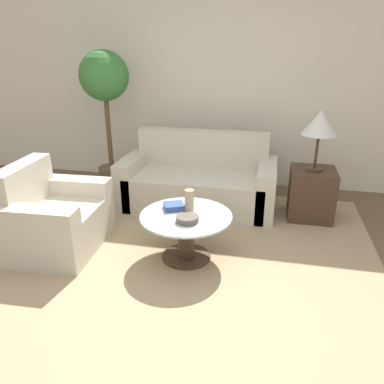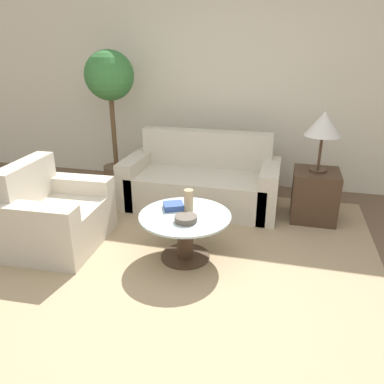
{
  "view_description": "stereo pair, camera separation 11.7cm",
  "coord_description": "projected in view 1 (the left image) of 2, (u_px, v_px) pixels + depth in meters",
  "views": [
    {
      "loc": [
        0.61,
        -2.21,
        1.84
      ],
      "look_at": [
        -0.07,
        0.93,
        0.55
      ],
      "focal_mm": 35.0,
      "sensor_mm": 36.0,
      "label": 1
    },
    {
      "loc": [
        0.72,
        -2.19,
        1.84
      ],
      "look_at": [
        -0.07,
        0.93,
        0.55
      ],
      "focal_mm": 35.0,
      "sensor_mm": 36.0,
      "label": 2
    }
  ],
  "objects": [
    {
      "name": "ground_plane",
      "position": [
        175.0,
        305.0,
        2.81
      ],
      "size": [
        14.0,
        14.0,
        0.0
      ],
      "primitive_type": "plane",
      "color": "brown"
    },
    {
      "name": "wall_back",
      "position": [
        227.0,
        87.0,
        4.86
      ],
      "size": [
        10.0,
        0.06,
        2.6
      ],
      "color": "beige",
      "rests_on": "ground_plane"
    },
    {
      "name": "rug",
      "position": [
        186.0,
        257.0,
        3.44
      ],
      "size": [
        3.47,
        3.35,
        0.01
      ],
      "color": "tan",
      "rests_on": "ground_plane"
    },
    {
      "name": "sofa_main",
      "position": [
        199.0,
        182.0,
        4.51
      ],
      "size": [
        1.8,
        0.84,
        0.85
      ],
      "color": "beige",
      "rests_on": "ground_plane"
    },
    {
      "name": "armchair",
      "position": [
        52.0,
        220.0,
        3.55
      ],
      "size": [
        0.81,
        0.98,
        0.81
      ],
      "rotation": [
        0.0,
        0.0,
        1.62
      ],
      "color": "beige",
      "rests_on": "ground_plane"
    },
    {
      "name": "coffee_table",
      "position": [
        186.0,
        230.0,
        3.34
      ],
      "size": [
        0.81,
        0.81,
        0.43
      ],
      "color": "#422D1E",
      "rests_on": "ground_plane"
    },
    {
      "name": "side_table",
      "position": [
        311.0,
        194.0,
        4.15
      ],
      "size": [
        0.48,
        0.48,
        0.56
      ],
      "color": "#422D1E",
      "rests_on": "ground_plane"
    },
    {
      "name": "table_lamp",
      "position": [
        320.0,
        124.0,
        3.86
      ],
      "size": [
        0.37,
        0.37,
        0.64
      ],
      "color": "#422D1E",
      "rests_on": "side_table"
    },
    {
      "name": "potted_plant",
      "position": [
        105.0,
        91.0,
        4.62
      ],
      "size": [
        0.61,
        0.61,
        1.77
      ],
      "color": "brown",
      "rests_on": "ground_plane"
    },
    {
      "name": "vase",
      "position": [
        189.0,
        200.0,
        3.33
      ],
      "size": [
        0.08,
        0.08,
        0.2
      ],
      "color": "tan",
      "rests_on": "coffee_table"
    },
    {
      "name": "bowl",
      "position": [
        187.0,
        219.0,
        3.15
      ],
      "size": [
        0.19,
        0.19,
        0.05
      ],
      "color": "brown",
      "rests_on": "coffee_table"
    },
    {
      "name": "book_stack",
      "position": [
        174.0,
        206.0,
        3.39
      ],
      "size": [
        0.22,
        0.21,
        0.05
      ],
      "rotation": [
        0.0,
        0.0,
        0.42
      ],
      "color": "#334C8C",
      "rests_on": "coffee_table"
    }
  ]
}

